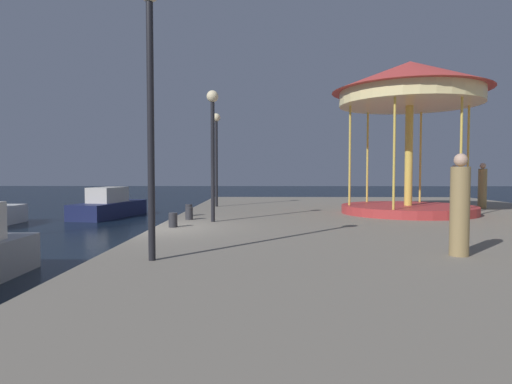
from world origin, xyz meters
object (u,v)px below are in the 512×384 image
at_px(motorboat_navy, 109,206).
at_px(lamp_post_mid_promenade, 213,131).
at_px(bollard_center, 189,210).
at_px(person_near_carousel, 460,208).
at_px(bollard_north, 189,213).
at_px(person_mid_promenade, 454,186).
at_px(person_by_the_water, 482,187).
at_px(lamp_post_far_end, 216,143).
at_px(bollard_south, 173,220).
at_px(carousel, 410,99).
at_px(lamp_post_near_edge, 150,73).

distance_m(motorboat_navy, lamp_post_mid_promenade, 11.48).
distance_m(bollard_center, person_near_carousel, 9.49).
xyz_separation_m(bollard_north, person_mid_promenade, (11.35, 7.01, 0.67)).
xyz_separation_m(bollard_north, person_by_the_water, (11.48, 4.56, 0.69)).
xyz_separation_m(motorboat_navy, person_near_carousel, (11.51, -14.46, 1.10)).
relative_size(lamp_post_far_end, person_mid_promenade, 2.20).
height_order(motorboat_navy, lamp_post_mid_promenade, lamp_post_mid_promenade).
height_order(lamp_post_mid_promenade, person_mid_promenade, lamp_post_mid_promenade).
xyz_separation_m(bollard_center, bollard_north, (0.22, -1.23, 0.00)).
relative_size(lamp_post_far_end, bollard_south, 10.18).
bearing_deg(lamp_post_far_end, lamp_post_mid_promenade, -84.93).
height_order(motorboat_navy, lamp_post_far_end, lamp_post_far_end).
distance_m(motorboat_navy, bollard_south, 11.77).
bearing_deg(motorboat_navy, lamp_post_mid_promenade, -54.77).
xyz_separation_m(carousel, bollard_south, (-7.77, -4.14, -3.94)).
bearing_deg(lamp_post_mid_promenade, lamp_post_far_end, 95.07).
xyz_separation_m(motorboat_navy, lamp_post_mid_promenade, (6.40, -9.06, 2.98)).
xyz_separation_m(lamp_post_far_end, person_near_carousel, (5.64, -11.33, -1.93)).
height_order(lamp_post_near_edge, person_by_the_water, lamp_post_near_edge).
bearing_deg(lamp_post_near_edge, lamp_post_far_end, 90.74).
relative_size(lamp_post_far_end, person_near_carousel, 2.19).
relative_size(lamp_post_near_edge, person_by_the_water, 2.50).
distance_m(motorboat_navy, bollard_north, 10.17).
bearing_deg(bollard_south, person_by_the_water, 29.23).
bearing_deg(lamp_post_mid_promenade, person_mid_promenade, 35.75).
distance_m(lamp_post_mid_promenade, person_mid_promenade, 13.10).
bearing_deg(person_by_the_water, carousel, -148.45).
distance_m(lamp_post_far_end, person_by_the_water, 11.37).
height_order(lamp_post_near_edge, lamp_post_mid_promenade, lamp_post_near_edge).
bearing_deg(carousel, lamp_post_near_edge, -129.60).
xyz_separation_m(lamp_post_mid_promenade, lamp_post_far_end, (-0.53, 5.93, 0.05)).
xyz_separation_m(lamp_post_near_edge, person_mid_promenade, (10.89, 13.50, -2.33)).
xyz_separation_m(motorboat_navy, carousel, (13.22, -6.29, 4.37)).
xyz_separation_m(lamp_post_far_end, bollard_south, (-0.42, -7.29, -2.60)).
relative_size(bollard_center, bollard_north, 1.00).
height_order(motorboat_navy, lamp_post_near_edge, lamp_post_near_edge).
height_order(carousel, person_mid_promenade, carousel).
distance_m(bollard_south, bollard_north, 1.93).
bearing_deg(bollard_center, lamp_post_far_end, 82.83).
height_order(bollard_center, person_near_carousel, person_near_carousel).
bearing_deg(carousel, lamp_post_far_end, 156.77).
distance_m(bollard_south, person_mid_promenade, 14.56).
distance_m(lamp_post_near_edge, person_mid_promenade, 17.50).
bearing_deg(lamp_post_far_end, person_by_the_water, -4.11).
bearing_deg(bollard_south, lamp_post_near_edge, -82.80).
bearing_deg(bollard_north, person_mid_promenade, 31.72).
height_order(bollard_south, bollard_north, same).
bearing_deg(lamp_post_near_edge, bollard_south, 97.20).
relative_size(lamp_post_far_end, bollard_center, 10.18).
xyz_separation_m(lamp_post_near_edge, bollard_north, (-0.46, 6.49, -3.00)).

